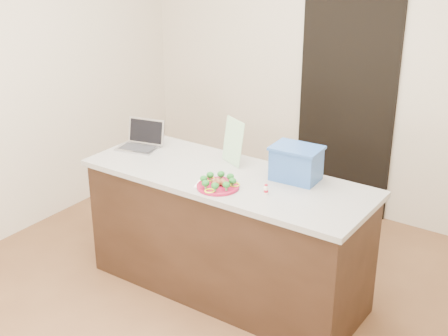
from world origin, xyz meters
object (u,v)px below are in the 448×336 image
Objects in this scene: yogurt_bottle at (266,190)px; plate at (218,186)px; laptop at (142,140)px; blue_box at (296,163)px; island at (227,234)px; napkin at (207,184)px; chair at (297,192)px.

plate is at bearing -162.51° from yogurt_bottle.
blue_box is at bearing -7.48° from laptop.
island is at bearing 163.97° from yogurt_bottle.
plate is at bearing -134.65° from blue_box.
plate reaches higher than napkin.
yogurt_bottle is at bearing -59.34° from chair.
plate is at bearing -71.41° from island.
napkin is at bearing -176.35° from plate.
plate is 1.14m from chair.
laptop reaches higher than yogurt_bottle.
yogurt_bottle reaches higher than plate.
laptop is 0.99× the size of blue_box.
yogurt_bottle is at bearing -102.23° from blue_box.
blue_box reaches higher than laptop.
napkin is 0.40× the size of laptop.
chair is at bearing 88.05° from plate.
plate is at bearing 3.65° from napkin.
plate is 0.84× the size of laptop.
napkin is 1.15m from chair.
yogurt_bottle is (0.38, -0.11, 0.48)m from island.
plate is 0.09m from napkin.
napkin is at bearing -95.72° from island.
yogurt_bottle is 0.08× the size of chair.
yogurt_bottle is 1.10m from chair.
laptop reaches higher than plate.
plate reaches higher than island.
laptop is at bearing 160.45° from napkin.
island is at bearing -18.37° from laptop.
chair is at bearing 83.22° from napkin.
plate is 0.32m from yogurt_bottle.
yogurt_bottle reaches higher than island.
chair is (0.95, 0.77, -0.49)m from laptop.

